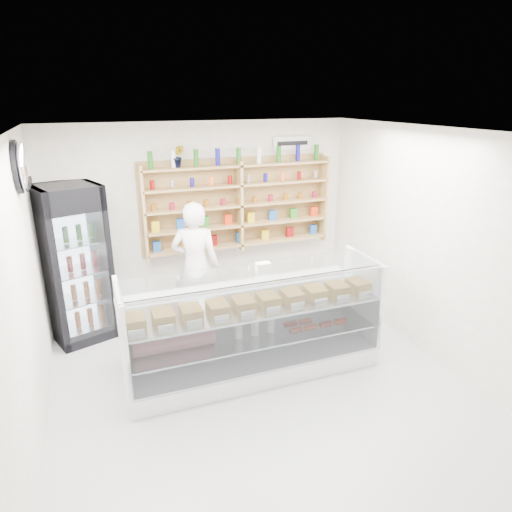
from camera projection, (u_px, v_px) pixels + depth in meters
name	position (u px, v px, depth m)	size (l,w,h in m)	color
room	(267.00, 277.00, 4.59)	(5.00, 5.00, 5.00)	#AFAFB4
display_counter	(253.00, 344.00, 5.39)	(2.97, 0.89, 1.29)	white
shop_worker	(196.00, 266.00, 6.29)	(0.66, 0.43, 1.81)	white
drinks_cooler	(75.00, 264.00, 5.97)	(0.95, 0.94, 2.09)	black
wall_shelving	(239.00, 205.00, 6.76)	(2.84, 0.28, 1.33)	#A78E4E
potted_plant	(178.00, 156.00, 6.21)	(0.17, 0.13, 0.30)	#1E6626
security_mirror	(23.00, 167.00, 4.57)	(0.15, 0.50, 0.50)	silver
wall_sign	(292.00, 143.00, 6.89)	(0.62, 0.03, 0.20)	white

